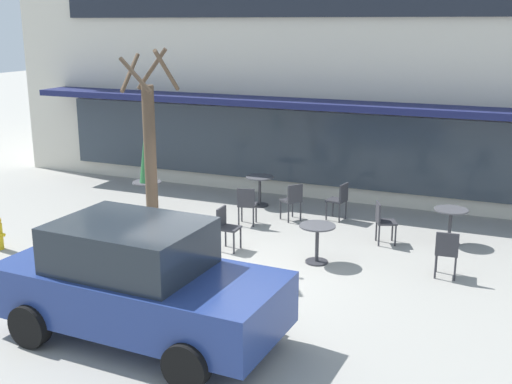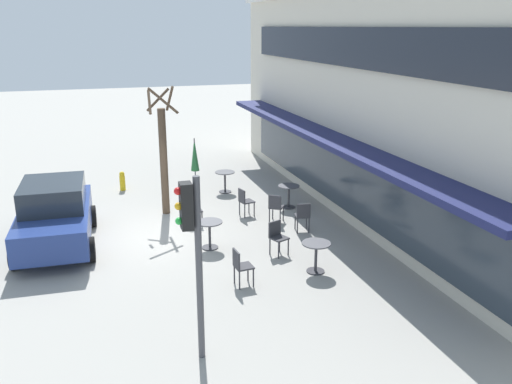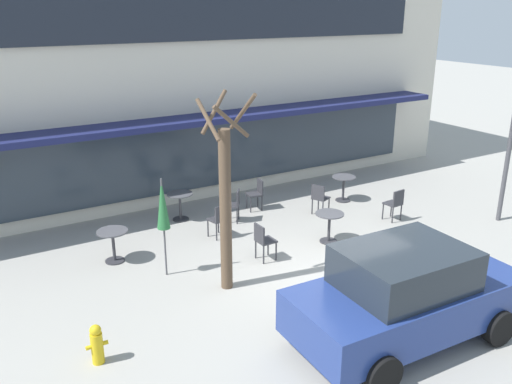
% 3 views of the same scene
% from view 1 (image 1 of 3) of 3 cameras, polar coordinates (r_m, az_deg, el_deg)
% --- Properties ---
extents(ground_plane, '(80.00, 80.00, 0.00)m').
position_cam_1_polar(ground_plane, '(11.70, -3.23, -7.85)').
color(ground_plane, '#9E9B93').
extents(building_facade, '(19.21, 9.10, 7.19)m').
position_cam_1_polar(building_facade, '(20.21, 9.56, 12.08)').
color(building_facade, beige).
rests_on(building_facade, ground).
extents(cafe_table_near_wall, '(0.70, 0.70, 0.76)m').
position_cam_1_polar(cafe_table_near_wall, '(12.39, 5.46, -4.02)').
color(cafe_table_near_wall, '#333338').
rests_on(cafe_table_near_wall, ground).
extents(cafe_table_streetside, '(0.70, 0.70, 0.76)m').
position_cam_1_polar(cafe_table_streetside, '(13.97, 16.89, -2.42)').
color(cafe_table_streetside, '#333338').
rests_on(cafe_table_streetside, ground).
extents(cafe_table_by_tree, '(0.70, 0.70, 0.76)m').
position_cam_1_polar(cafe_table_by_tree, '(16.15, 0.33, 0.55)').
color(cafe_table_by_tree, '#333338').
rests_on(cafe_table_by_tree, ground).
extents(cafe_table_mid_patio, '(0.70, 0.70, 0.76)m').
position_cam_1_polar(cafe_table_mid_patio, '(15.86, -9.63, 0.06)').
color(cafe_table_mid_patio, '#333338').
rests_on(cafe_table_mid_patio, ground).
extents(patio_umbrella_green_folded, '(0.28, 0.28, 2.20)m').
position_cam_1_polar(patio_umbrella_green_folded, '(14.20, -9.83, 2.93)').
color(patio_umbrella_green_folded, '#4C4C51').
rests_on(patio_umbrella_green_folded, ground).
extents(cafe_chair_0, '(0.46, 0.46, 0.89)m').
position_cam_1_polar(cafe_chair_0, '(15.09, 7.43, -0.57)').
color(cafe_chair_0, '#333338').
rests_on(cafe_chair_0, ground).
extents(cafe_chair_1, '(0.43, 0.43, 0.89)m').
position_cam_1_polar(cafe_chair_1, '(12.11, 16.59, -5.01)').
color(cafe_chair_1, '#333338').
rests_on(cafe_chair_1, ground).
extents(cafe_chair_2, '(0.56, 0.56, 0.89)m').
position_cam_1_polar(cafe_chair_2, '(14.94, 3.27, -0.63)').
color(cafe_chair_2, '#333338').
rests_on(cafe_chair_2, ground).
extents(cafe_chair_3, '(0.48, 0.48, 0.89)m').
position_cam_1_polar(cafe_chair_3, '(14.58, -0.82, -1.00)').
color(cafe_chair_3, '#333338').
rests_on(cafe_chair_3, ground).
extents(cafe_chair_4, '(0.52, 0.52, 0.89)m').
position_cam_1_polar(cafe_chair_4, '(13.64, 11.21, -2.42)').
color(cafe_chair_4, '#333338').
rests_on(cafe_chair_4, ground).
extents(cafe_chair_5, '(0.41, 0.41, 0.89)m').
position_cam_1_polar(cafe_chair_5, '(13.04, -2.68, -2.96)').
color(cafe_chair_5, '#333338').
rests_on(cafe_chair_5, ground).
extents(parked_sedan, '(4.26, 2.13, 1.76)m').
position_cam_1_polar(parked_sedan, '(9.52, -10.43, -7.85)').
color(parked_sedan, navy).
rests_on(parked_sedan, ground).
extents(street_tree, '(0.92, 0.91, 4.05)m').
position_cam_1_polar(street_tree, '(12.73, -9.36, 2.83)').
color(street_tree, brown).
rests_on(street_tree, ground).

